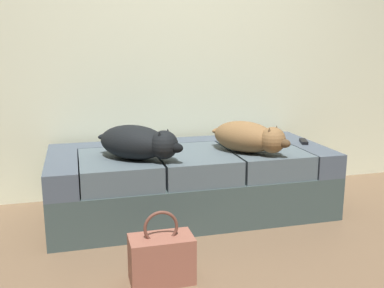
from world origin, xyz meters
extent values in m
cube|color=beige|center=(0.00, 1.63, 1.40)|extent=(6.40, 0.10, 2.80)
cube|color=#3A4A48|center=(0.00, 1.09, 0.15)|extent=(1.93, 0.86, 0.30)
cube|color=#444F5D|center=(-0.87, 1.09, 0.38)|extent=(0.20, 0.86, 0.16)
cube|color=#444F5D|center=(0.87, 1.09, 0.38)|extent=(0.20, 0.86, 0.16)
cube|color=#444F5D|center=(0.00, 1.42, 0.38)|extent=(1.53, 0.20, 0.16)
cube|color=#4C5B63|center=(-0.51, 0.99, 0.38)|extent=(0.49, 0.65, 0.16)
cube|color=#4C5B63|center=(0.00, 0.99, 0.38)|extent=(0.49, 0.65, 0.16)
cube|color=#4C5B63|center=(0.51, 0.99, 0.38)|extent=(0.49, 0.65, 0.16)
ellipsoid|color=black|center=(-0.42, 0.93, 0.57)|extent=(0.53, 0.52, 0.22)
sphere|color=black|center=(-0.25, 0.78, 0.57)|extent=(0.18, 0.18, 0.18)
ellipsoid|color=black|center=(-0.19, 0.73, 0.56)|extent=(0.12, 0.12, 0.06)
cone|color=black|center=(-0.21, 0.82, 0.64)|extent=(0.05, 0.05, 0.05)
cone|color=black|center=(-0.28, 0.75, 0.64)|extent=(0.05, 0.05, 0.05)
ellipsoid|color=black|center=(-0.54, 1.12, 0.58)|extent=(0.19, 0.11, 0.05)
ellipsoid|color=brown|center=(0.34, 0.93, 0.57)|extent=(0.48, 0.52, 0.21)
sphere|color=brown|center=(0.47, 0.76, 0.57)|extent=(0.17, 0.17, 0.17)
ellipsoid|color=#4D3821|center=(0.51, 0.69, 0.56)|extent=(0.11, 0.12, 0.06)
cone|color=#4D3821|center=(0.51, 0.78, 0.63)|extent=(0.04, 0.04, 0.05)
cone|color=#4D3821|center=(0.43, 0.73, 0.63)|extent=(0.04, 0.04, 0.05)
ellipsoid|color=brown|center=(0.26, 1.13, 0.58)|extent=(0.18, 0.07, 0.05)
cube|color=black|center=(0.87, 1.08, 0.47)|extent=(0.09, 0.16, 0.02)
cube|color=#945745|center=(-0.38, 0.20, 0.12)|extent=(0.32, 0.18, 0.24)
torus|color=brown|center=(-0.38, 0.20, 0.29)|extent=(0.18, 0.02, 0.18)
camera|label=1|loc=(-0.76, -1.81, 1.17)|focal=41.17mm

